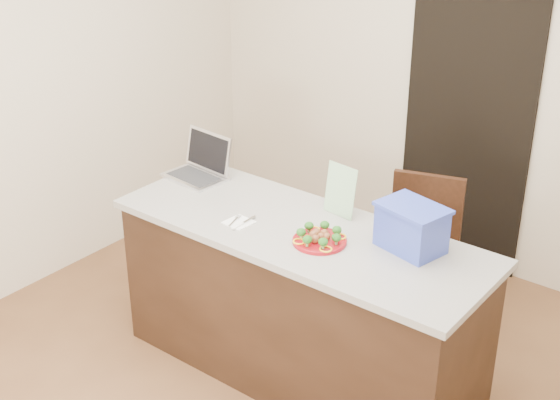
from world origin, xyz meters
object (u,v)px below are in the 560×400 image
Objects in this scene: island at (300,302)px; yogurt_bottle at (307,243)px; napkin at (239,222)px; laptop at (201,165)px; plate at (320,241)px; blue_box at (412,227)px; chair at (416,243)px.

island is 0.53m from yogurt_bottle.
yogurt_bottle is at bearing -44.68° from island.
laptop reaches higher than napkin.
island is 0.50m from plate.
blue_box is 0.90m from chair.
plate is (0.17, -0.06, 0.47)m from island.
napkin is 0.68m from laptop.
island is at bearing -6.91° from laptop.
plate is at bearing -8.40° from laptop.
plate reaches higher than napkin.
chair reaches higher than napkin.
island is at bearing 26.88° from napkin.
yogurt_bottle reaches higher than plate.
chair is at bearing 127.39° from blue_box.
island is 1.04m from laptop.
napkin is (-0.30, -0.15, 0.46)m from island.
plate is at bearing -137.06° from blue_box.
laptop is at bearing 149.89° from napkin.
napkin is 0.36× the size of blue_box.
yogurt_bottle is 0.07× the size of chair.
laptop is (-1.05, 0.25, 0.06)m from plate.
blue_box reaches higher than chair.
chair is (1.12, 0.66, -0.44)m from laptop.
blue_box is 0.39× the size of chair.
napkin is at bearing -147.01° from blue_box.
yogurt_bottle is at bearing -101.64° from plate.
napkin is 1.95× the size of yogurt_bottle.
laptop reaches higher than chair.
plate is 1.08m from laptop.
blue_box is (0.39, 0.23, 0.11)m from plate.
napkin is at bearing -153.12° from island.
plate is 0.99m from chair.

